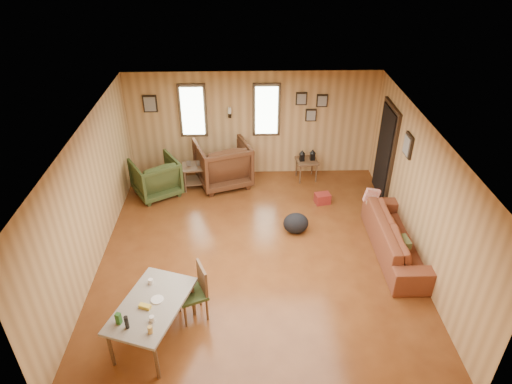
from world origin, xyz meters
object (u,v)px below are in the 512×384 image
side_table (307,159)px  recliner_green (156,175)px  end_table (195,172)px  sofa (403,233)px  dining_table (151,308)px  recliner_brown (223,161)px

side_table → recliner_green: bearing=-170.5°
recliner_green → side_table: (3.30, 0.55, 0.05)m
end_table → sofa: bearing=-31.8°
end_table → dining_table: 4.22m
recliner_brown → side_table: size_ratio=1.51×
recliner_green → end_table: 0.85m
recliner_brown → end_table: (-0.61, -0.16, -0.18)m
recliner_brown → dining_table: (-0.83, -4.37, 0.06)m
sofa → recliner_brown: (-3.24, 2.55, 0.11)m
recliner_green → end_table: bearing=166.4°
sofa → dining_table: 4.46m
recliner_brown → side_table: 1.89m
sofa → recliner_brown: size_ratio=2.03×
recliner_brown → dining_table: size_ratio=0.73×
end_table → side_table: (2.49, 0.31, 0.13)m
sofa → dining_table: sofa is taller
recliner_brown → side_table: (1.88, 0.15, -0.06)m
sofa → dining_table: (-4.07, -1.82, 0.18)m
side_table → dining_table: dining_table is taller
recliner_brown → end_table: recliner_brown is taller
recliner_brown → side_table: recliner_brown is taller
end_table → side_table: side_table is taller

